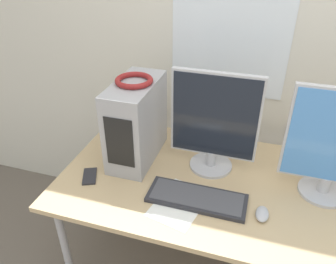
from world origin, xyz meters
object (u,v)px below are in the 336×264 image
at_px(pc_tower, 136,122).
at_px(monitor_main, 214,123).
at_px(cell_phone, 90,176).
at_px(keyboard, 197,198).
at_px(mouse, 262,214).
at_px(headphones, 134,80).

distance_m(pc_tower, monitor_main, 0.42).
distance_m(pc_tower, cell_phone, 0.38).
xyz_separation_m(pc_tower, keyboard, (0.40, -0.26, -0.21)).
bearing_deg(cell_phone, monitor_main, 1.00).
distance_m(keyboard, mouse, 0.30).
xyz_separation_m(monitor_main, cell_phone, (-0.58, -0.28, -0.27)).
bearing_deg(cell_phone, headphones, 32.07).
bearing_deg(monitor_main, pc_tower, -176.98).
bearing_deg(pc_tower, mouse, -21.27).
distance_m(pc_tower, keyboard, 0.52).
bearing_deg(mouse, pc_tower, 158.73).
height_order(pc_tower, cell_phone, pc_tower).
bearing_deg(cell_phone, keyboard, -24.46).
height_order(mouse, cell_phone, mouse).
height_order(headphones, monitor_main, monitor_main).
bearing_deg(headphones, keyboard, -32.65).
height_order(monitor_main, cell_phone, monitor_main).
xyz_separation_m(monitor_main, mouse, (0.29, -0.30, -0.26)).
bearing_deg(cell_phone, pc_tower, 31.98).
bearing_deg(monitor_main, cell_phone, -154.59).
xyz_separation_m(headphones, mouse, (0.70, -0.27, -0.44)).
bearing_deg(monitor_main, headphones, -177.09).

